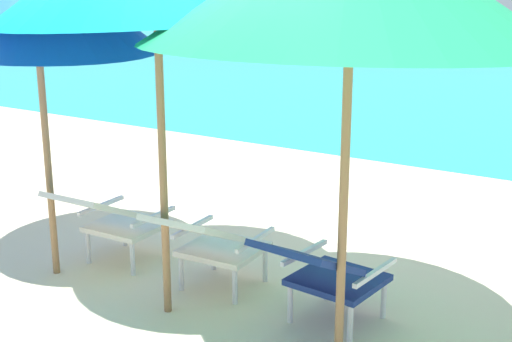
{
  "coord_description": "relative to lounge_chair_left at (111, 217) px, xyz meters",
  "views": [
    {
      "loc": [
        2.67,
        -3.87,
        2.14
      ],
      "look_at": [
        0.0,
        0.36,
        0.75
      ],
      "focal_mm": 49.46,
      "sensor_mm": 36.0,
      "label": 1
    }
  ],
  "objects": [
    {
      "name": "lounge_chair_center",
      "position": [
        0.9,
        0.0,
        0.0
      ],
      "size": [
        0.58,
        0.9,
        0.68
      ],
      "color": "silver",
      "rests_on": "ground_plane"
    },
    {
      "name": "lounge_chair_left",
      "position": [
        0.0,
        0.0,
        0.0
      ],
      "size": [
        0.56,
        0.89,
        0.68
      ],
      "color": "silver",
      "rests_on": "ground_plane"
    },
    {
      "name": "lounge_chair_right",
      "position": [
        1.79,
        -0.04,
        0.0
      ],
      "size": [
        0.62,
        0.92,
        0.68
      ],
      "color": "navy",
      "rests_on": "ground_plane"
    },
    {
      "name": "beach_umbrella_left",
      "position": [
        -0.29,
        -0.3,
        1.58
      ],
      "size": [
        1.88,
        1.85,
        2.34
      ],
      "color": "olive",
      "rests_on": "ground_plane"
    },
    {
      "name": "ground_plane",
      "position": [
        0.9,
        4.25,
        -0.4
      ],
      "size": [
        40.0,
        40.0,
        0.0
      ],
      "primitive_type": "plane",
      "color": "beige"
    }
  ]
}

